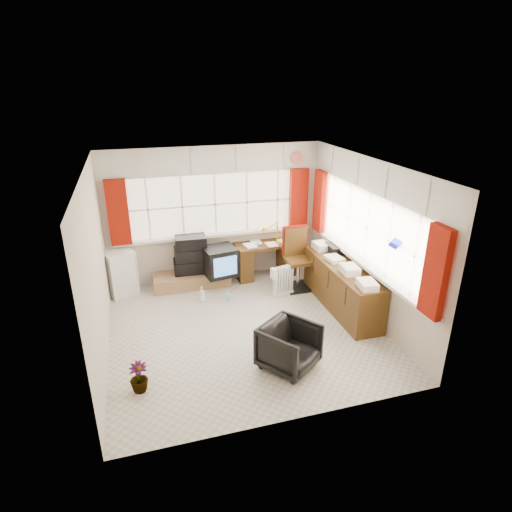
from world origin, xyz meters
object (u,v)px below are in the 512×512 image
Objects in this scene: mini_fridge at (120,272)px; tv_bench at (192,279)px; office_chair at (289,347)px; desk_lamp at (277,228)px; credenza at (342,286)px; task_chair at (296,255)px; desk at (265,257)px; crt_tv at (220,261)px; radiator at (283,284)px.

tv_bench is at bearing -2.81° from mini_fridge.
desk_lamp is at bearing 38.18° from office_chair.
desk_lamp is at bearing 113.13° from credenza.
task_chair is (0.20, -0.49, -0.39)m from desk_lamp.
task_chair is at bearing 30.52° from office_chair.
office_chair is (-0.98, -2.26, -0.29)m from task_chair.
crt_tv reaches higher than desk.
desk_lamp is at bearing -30.48° from desk.
credenza is 2.75m from tv_bench.
credenza reaches higher than tv_bench.
desk is 1.79m from credenza.
mini_fridge is (-3.10, 0.60, -0.20)m from task_chair.
task_chair is 1.76× the size of crt_tv.
mini_fridge is (-2.75, 0.90, 0.18)m from radiator.
office_chair is 1.06× the size of crt_tv.
crt_tv is (-0.99, 0.66, 0.28)m from radiator.
desk reaches higher than office_chair.
office_chair is 0.85× the size of mini_fridge.
task_chair reaches higher than desk.
desk is 2.14× the size of radiator.
desk_lamp is at bearing 6.89° from crt_tv.
credenza is (0.42, -0.99, -0.21)m from task_chair.
credenza is 1.43× the size of tv_bench.
tv_bench is at bearing 163.94° from task_chair.
radiator is (-0.15, -0.79, -0.76)m from desk_lamp.
mini_fridge is at bearing 90.52° from office_chair.
tv_bench is at bearing 178.34° from desk_lamp.
radiator is 2.90m from mini_fridge.
desk_lamp reaches higher than mini_fridge.
crt_tv is (-1.77, 1.33, 0.12)m from credenza.
desk_lamp reaches higher than office_chair.
crt_tv is at bearing 142.96° from credenza.
task_chair is 1.66× the size of office_chair.
office_chair is 0.49× the size of tv_bench.
mini_fridge reaches higher than tv_bench.
crt_tv is at bearing -19.98° from tv_bench.
mini_fridge reaches higher than office_chair.
crt_tv is at bearing 165.47° from task_chair.
desk is at bearing 117.55° from credenza.
tv_bench is at bearing -177.23° from desk.
task_chair is 0.81× the size of tv_bench.
credenza reaches higher than crt_tv.
desk_lamp is 2.96m from mini_fridge.
office_chair is at bearing -105.70° from desk_lamp.
task_chair is 0.57× the size of credenza.
desk is at bearing 0.19° from mini_fridge.
tv_bench is at bearing 150.69° from radiator.
office_chair is at bearing -137.65° from credenza.
credenza is at bearing -24.14° from mini_fridge.
tv_bench is (-1.50, 0.84, -0.10)m from radiator.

